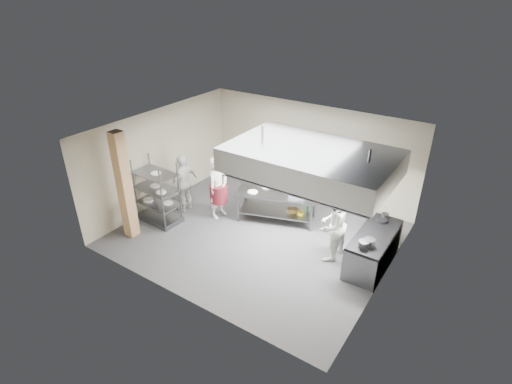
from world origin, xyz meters
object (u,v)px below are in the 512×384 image
Objects in this scene: chef_plating at (184,183)px; island at (277,206)px; griddle at (296,188)px; chef_head at (218,188)px; chef_line at (332,225)px; stockpot at (369,242)px; cooking_range at (373,250)px; pass_rack at (157,192)px.

island is at bearing 112.10° from chef_plating.
chef_plating is 3.77× the size of griddle.
island is 1.27× the size of chef_plating.
chef_line is at bearing -86.27° from chef_head.
chef_head is at bearing 176.31° from stockpot.
pass_rack is at bearing -166.33° from cooking_range.
chef_head is 1.05× the size of chef_plating.
chef_plating is 7.14× the size of stockpot.
chef_plating is at bearing -174.71° from cooking_range.
island is at bearing 179.75° from griddle.
pass_rack is (-2.83, -1.93, 0.48)m from island.
pass_rack is 3.96m from griddle.
chef_head is 1.13m from chef_plating.
cooking_range is 2.78m from griddle.
cooking_range is at bearing -28.32° from island.
chef_line is 7.68× the size of stockpot.
chef_line is 4.69m from chef_plating.
pass_rack is 6.07m from cooking_range.
chef_head is 3.59m from chef_line.
chef_plating is 3.35m from griddle.
chef_head reaches higher than griddle.
pass_rack reaches higher than cooking_range.
chef_plating is (-2.63, -1.03, 0.44)m from island.
chef_plating is (0.20, 0.90, -0.04)m from pass_rack.
stockpot is at bearing 10.95° from pass_rack.
chef_head reaches higher than chef_plating.
chef_plating reaches higher than cooking_range.
chef_line reaches higher than chef_plating.
chef_line is at bearing 166.90° from stockpot.
griddle reaches higher than stockpot.
griddle is at bearing -57.25° from chef_head.
chef_line is 1.96m from griddle.
island is 3.46m from pass_rack.
stockpot reaches higher than cooking_range.
pass_rack is at bearing -72.26° from chef_line.
island is 1.21× the size of pass_rack.
griddle is at bearing 152.75° from stockpot.
cooking_range is 4.62m from chef_head.
chef_plating is (-1.10, -0.26, -0.04)m from chef_head.
chef_head is (-4.58, -0.27, 0.51)m from cooking_range.
island is at bearing 170.70° from cooking_range.
cooking_range is (3.05, -0.50, -0.04)m from island.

